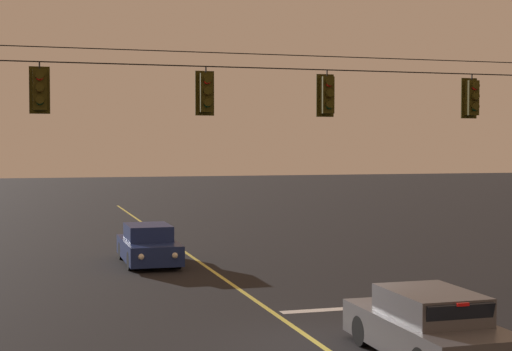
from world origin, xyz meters
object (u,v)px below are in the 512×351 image
(traffic_light_leftmost, at_px, (40,89))
(car_oncoming_lead, at_px, (148,245))
(car_waiting_near_lane, at_px, (428,327))
(traffic_light_right_inner, at_px, (472,98))
(traffic_light_left_inner, at_px, (206,93))
(traffic_light_centre, at_px, (327,95))

(traffic_light_leftmost, height_order, car_oncoming_lead, traffic_light_leftmost)
(car_waiting_near_lane, bearing_deg, traffic_light_right_inner, 52.09)
(traffic_light_left_inner, relative_size, traffic_light_right_inner, 1.00)
(car_waiting_near_lane, bearing_deg, traffic_light_leftmost, 142.57)
(traffic_light_leftmost, distance_m, traffic_light_left_inner, 4.01)
(traffic_light_left_inner, bearing_deg, car_oncoming_lead, 91.53)
(traffic_light_centre, relative_size, car_oncoming_lead, 0.28)
(traffic_light_leftmost, xyz_separation_m, car_waiting_near_lane, (7.22, -5.53, -4.88))
(traffic_light_centre, bearing_deg, traffic_light_left_inner, 180.00)
(car_oncoming_lead, bearing_deg, traffic_light_left_inner, -88.47)
(traffic_light_leftmost, relative_size, car_oncoming_lead, 0.28)
(traffic_light_leftmost, relative_size, car_waiting_near_lane, 0.28)
(traffic_light_leftmost, xyz_separation_m, traffic_light_right_inner, (11.53, 0.00, 0.00))
(traffic_light_centre, height_order, car_waiting_near_lane, traffic_light_centre)
(car_oncoming_lead, bearing_deg, car_waiting_near_lane, -76.24)
(car_oncoming_lead, bearing_deg, traffic_light_centre, -67.88)
(traffic_light_centre, bearing_deg, traffic_light_leftmost, 180.00)
(traffic_light_right_inner, relative_size, car_oncoming_lead, 0.28)
(traffic_light_left_inner, bearing_deg, traffic_light_centre, 0.00)
(traffic_light_centre, bearing_deg, traffic_light_right_inner, 0.00)
(car_oncoming_lead, bearing_deg, traffic_light_right_inner, -47.73)
(traffic_light_left_inner, distance_m, traffic_light_centre, 3.24)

